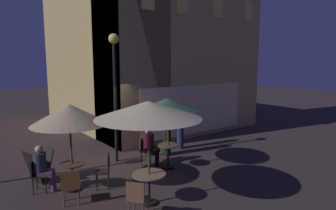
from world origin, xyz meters
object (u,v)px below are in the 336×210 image
(patio_umbrella_0, at_px, (168,104))
(patron_seated_0, at_px, (150,144))
(cafe_table_2, at_px, (72,172))
(patron_standing_2, at_px, (180,125))
(cafe_chair_0, at_px, (146,148))
(cafe_chair_2, at_px, (37,172))
(patron_seated_1, at_px, (42,166))
(cafe_chair_4, at_px, (106,168))
(cafe_table_0, at_px, (168,152))
(patron_standing_3, at_px, (167,130))
(patio_umbrella_1, at_px, (148,110))
(cafe_chair_1, at_px, (137,196))
(patio_umbrella_2, at_px, (69,115))
(street_lamp_near_corner, at_px, (115,73))
(cafe_table_1, at_px, (149,181))
(menu_sandwich_board, at_px, (39,166))
(cafe_chair_3, at_px, (71,184))

(patio_umbrella_0, relative_size, patron_seated_0, 1.78)
(cafe_table_2, height_order, patron_standing_2, patron_standing_2)
(cafe_chair_0, bearing_deg, cafe_chair_2, -117.08)
(cafe_chair_0, height_order, patron_seated_1, patron_seated_1)
(patio_umbrella_0, relative_size, cafe_chair_4, 2.48)
(cafe_table_0, relative_size, patron_standing_3, 0.42)
(cafe_chair_4, relative_size, patron_standing_2, 0.50)
(patio_umbrella_1, height_order, cafe_chair_1, patio_umbrella_1)
(patron_standing_2, bearing_deg, patio_umbrella_2, 151.79)
(cafe_table_0, xyz_separation_m, cafe_chair_2, (-3.70, 0.67, -0.00))
(street_lamp_near_corner, bearing_deg, cafe_chair_2, -161.66)
(cafe_chair_1, distance_m, cafe_chair_2, 3.04)
(street_lamp_near_corner, xyz_separation_m, patron_standing_3, (1.72, -0.53, -2.01))
(street_lamp_near_corner, height_order, cafe_table_1, street_lamp_near_corner)
(street_lamp_near_corner, height_order, cafe_chair_2, street_lamp_near_corner)
(menu_sandwich_board, xyz_separation_m, patron_seated_1, (-0.09, -0.71, 0.23))
(cafe_table_0, bearing_deg, patron_seated_0, 117.44)
(cafe_chair_4, bearing_deg, patron_standing_2, -130.52)
(patio_umbrella_0, bearing_deg, patio_umbrella_2, 175.41)
(cafe_chair_1, distance_m, cafe_chair_3, 1.76)
(menu_sandwich_board, xyz_separation_m, cafe_table_0, (3.50, -1.32, 0.06))
(cafe_table_0, distance_m, patio_umbrella_1, 2.95)
(street_lamp_near_corner, relative_size, patio_umbrella_1, 1.71)
(cafe_table_2, xyz_separation_m, patio_umbrella_2, (0.00, 0.00, 1.50))
(cafe_table_0, xyz_separation_m, cafe_chair_0, (-0.36, 0.69, 0.02))
(patio_umbrella_2, bearing_deg, cafe_chair_3, -112.16)
(street_lamp_near_corner, distance_m, patron_seated_0, 2.55)
(cafe_table_1, xyz_separation_m, patio_umbrella_0, (1.79, 1.59, 1.46))
(cafe_table_2, bearing_deg, cafe_chair_4, -27.41)
(cafe_table_2, xyz_separation_m, patron_standing_3, (3.70, 0.82, 0.44))
(cafe_chair_4, bearing_deg, patron_seated_0, -131.78)
(street_lamp_near_corner, xyz_separation_m, menu_sandwich_board, (-2.53, -0.26, -2.48))
(cafe_chair_3, xyz_separation_m, patron_seated_1, (-0.32, 1.14, 0.17))
(street_lamp_near_corner, relative_size, patron_seated_1, 3.41)
(cafe_chair_3, distance_m, patron_standing_3, 4.34)
(cafe_table_1, relative_size, patron_standing_3, 0.43)
(street_lamp_near_corner, relative_size, cafe_table_0, 5.51)
(cafe_table_0, relative_size, cafe_chair_0, 0.86)
(menu_sandwich_board, xyz_separation_m, cafe_chair_3, (0.23, -1.85, 0.05))
(cafe_chair_4, bearing_deg, cafe_chair_3, 47.19)
(cafe_table_2, bearing_deg, street_lamp_near_corner, 34.11)
(cafe_table_0, relative_size, patron_seated_1, 0.62)
(patron_standing_2, bearing_deg, cafe_table_2, 151.79)
(cafe_table_0, bearing_deg, cafe_chair_1, -139.30)
(street_lamp_near_corner, height_order, patron_seated_0, street_lamp_near_corner)
(patio_umbrella_0, bearing_deg, cafe_chair_3, -170.68)
(menu_sandwich_board, xyz_separation_m, patron_standing_3, (4.25, -0.26, 0.47))
(patio_umbrella_1, height_order, patron_seated_0, patio_umbrella_1)
(cafe_chair_2, height_order, patron_standing_3, patron_standing_3)
(menu_sandwich_board, distance_m, patron_standing_3, 4.28)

